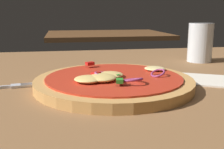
# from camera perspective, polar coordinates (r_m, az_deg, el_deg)

# --- Properties ---
(dining_table) EXTENTS (1.20, 1.06, 0.03)m
(dining_table) POSITION_cam_1_polar(r_m,az_deg,el_deg) (0.53, 5.07, -4.14)
(dining_table) COLOR brown
(dining_table) RESTS_ON ground
(pizza) EXTENTS (0.30, 0.30, 0.03)m
(pizza) POSITION_cam_1_polar(r_m,az_deg,el_deg) (0.52, 0.36, -1.48)
(pizza) COLOR tan
(pizza) RESTS_ON dining_table
(beer_glass) EXTENTS (0.07, 0.07, 0.11)m
(beer_glass) POSITION_cam_1_polar(r_m,az_deg,el_deg) (0.83, 17.70, 5.83)
(beer_glass) COLOR silver
(beer_glass) RESTS_ON dining_table
(napkin) EXTENTS (0.19, 0.17, 0.00)m
(napkin) POSITION_cam_1_polar(r_m,az_deg,el_deg) (0.60, 20.60, -1.19)
(napkin) COLOR silver
(napkin) RESTS_ON dining_table
(background_table) EXTENTS (0.79, 0.60, 0.03)m
(background_table) POSITION_cam_1_polar(r_m,az_deg,el_deg) (1.88, -1.12, 8.16)
(background_table) COLOR brown
(background_table) RESTS_ON ground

